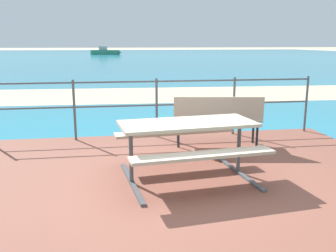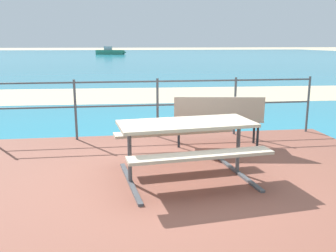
{
  "view_description": "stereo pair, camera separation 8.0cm",
  "coord_description": "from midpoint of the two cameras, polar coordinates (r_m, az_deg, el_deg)",
  "views": [
    {
      "loc": [
        -0.83,
        -4.31,
        1.79
      ],
      "look_at": [
        0.03,
        1.27,
        0.52
      ],
      "focal_mm": 39.89,
      "sensor_mm": 36.0,
      "label": 1
    },
    {
      "loc": [
        -0.75,
        -4.32,
        1.79
      ],
      "look_at": [
        0.03,
        1.27,
        0.52
      ],
      "focal_mm": 39.89,
      "sensor_mm": 36.0,
      "label": 2
    }
  ],
  "objects": [
    {
      "name": "ground_plane",
      "position": [
        4.73,
        2.24,
        -9.49
      ],
      "size": [
        240.0,
        240.0,
        0.0
      ],
      "primitive_type": "plane",
      "color": "beige"
    },
    {
      "name": "patio_paving",
      "position": [
        4.72,
        2.25,
        -9.16
      ],
      "size": [
        6.4,
        5.2,
        0.06
      ],
      "primitive_type": "cube",
      "color": "brown",
      "rests_on": "ground"
    },
    {
      "name": "sea_water",
      "position": [
        44.35,
        -7.11,
        10.3
      ],
      "size": [
        90.0,
        90.0,
        0.01
      ],
      "primitive_type": "cube",
      "color": "teal",
      "rests_on": "ground"
    },
    {
      "name": "beach_strip",
      "position": [
        12.98,
        -4.47,
        4.77
      ],
      "size": [
        54.11,
        6.06,
        0.01
      ],
      "primitive_type": "cube",
      "rotation": [
        0.0,
        0.0,
        -0.04
      ],
      "color": "beige",
      "rests_on": "ground"
    },
    {
      "name": "picnic_table",
      "position": [
        4.74,
        3.27,
        -1.31
      ],
      "size": [
        1.85,
        1.61,
        0.74
      ],
      "rotation": [
        0.0,
        0.0,
        0.12
      ],
      "color": "#BCAD93",
      "rests_on": "patio_paving"
    },
    {
      "name": "park_bench",
      "position": [
        6.28,
        8.04,
        1.58
      ],
      "size": [
        1.52,
        0.64,
        0.86
      ],
      "rotation": [
        0.0,
        0.0,
        2.98
      ],
      "color": "tan",
      "rests_on": "patio_paving"
    },
    {
      "name": "railing_fence",
      "position": [
        6.84,
        -1.29,
        3.97
      ],
      "size": [
        5.94,
        0.04,
        1.09
      ],
      "color": "#4C5156",
      "rests_on": "patio_paving"
    },
    {
      "name": "boat_near",
      "position": [
        56.31,
        -8.74,
        11.15
      ],
      "size": [
        4.56,
        2.47,
        1.19
      ],
      "rotation": [
        0.0,
        0.0,
        5.98
      ],
      "color": "#338466",
      "rests_on": "sea_water"
    }
  ]
}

